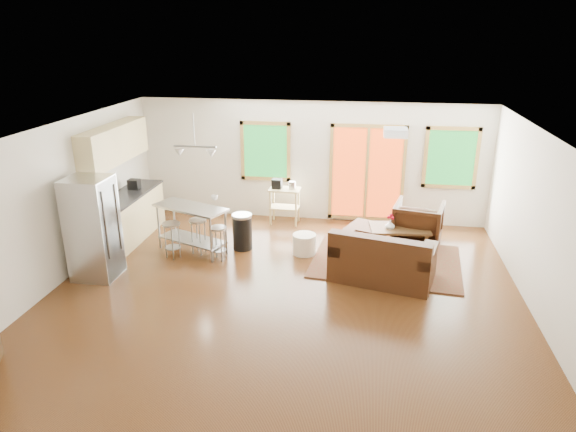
# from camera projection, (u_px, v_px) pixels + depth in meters

# --- Properties ---
(floor) EXTENTS (7.50, 7.00, 0.02)m
(floor) POSITION_uv_depth(u_px,v_px,m) (285.00, 292.00, 8.29)
(floor) COLOR #381E0D
(floor) RESTS_ON ground
(ceiling) EXTENTS (7.50, 7.00, 0.02)m
(ceiling) POSITION_uv_depth(u_px,v_px,m) (285.00, 131.00, 7.40)
(ceiling) COLOR white
(ceiling) RESTS_ON ground
(back_wall) EXTENTS (7.50, 0.02, 2.60)m
(back_wall) POSITION_uv_depth(u_px,v_px,m) (311.00, 162.00, 11.10)
(back_wall) COLOR beige
(back_wall) RESTS_ON ground
(left_wall) EXTENTS (0.02, 7.00, 2.60)m
(left_wall) POSITION_uv_depth(u_px,v_px,m) (59.00, 204.00, 8.40)
(left_wall) COLOR beige
(left_wall) RESTS_ON ground
(right_wall) EXTENTS (0.02, 7.00, 2.60)m
(right_wall) POSITION_uv_depth(u_px,v_px,m) (546.00, 231.00, 7.29)
(right_wall) COLOR beige
(right_wall) RESTS_ON ground
(front_wall) EXTENTS (7.50, 0.02, 2.60)m
(front_wall) POSITION_uv_depth(u_px,v_px,m) (221.00, 350.00, 4.59)
(front_wall) COLOR beige
(front_wall) RESTS_ON ground
(window_left) EXTENTS (1.10, 0.05, 1.30)m
(window_left) POSITION_uv_depth(u_px,v_px,m) (265.00, 151.00, 11.13)
(window_left) COLOR #155B1F
(window_left) RESTS_ON back_wall
(french_doors) EXTENTS (1.60, 0.05, 2.10)m
(french_doors) POSITION_uv_depth(u_px,v_px,m) (367.00, 173.00, 10.95)
(french_doors) COLOR #BB390F
(french_doors) RESTS_ON back_wall
(window_right) EXTENTS (1.10, 0.05, 1.30)m
(window_right) POSITION_uv_depth(u_px,v_px,m) (451.00, 158.00, 10.56)
(window_right) COLOR #155B1F
(window_right) RESTS_ON back_wall
(rug) EXTENTS (2.80, 2.26, 0.03)m
(rug) POSITION_uv_depth(u_px,v_px,m) (386.00, 261.00, 9.36)
(rug) COLOR #42532E
(rug) RESTS_ON floor
(loveseat) EXTENTS (1.84, 1.31, 0.89)m
(loveseat) POSITION_uv_depth(u_px,v_px,m) (382.00, 261.00, 8.58)
(loveseat) COLOR black
(loveseat) RESTS_ON floor
(coffee_table) EXTENTS (1.18, 0.79, 0.44)m
(coffee_table) POSITION_uv_depth(u_px,v_px,m) (399.00, 230.00, 9.80)
(coffee_table) COLOR #382613
(coffee_table) RESTS_ON floor
(armchair) EXTENTS (1.06, 1.01, 0.93)m
(armchair) POSITION_uv_depth(u_px,v_px,m) (418.00, 221.00, 10.04)
(armchair) COLOR black
(armchair) RESTS_ON floor
(ottoman) EXTENTS (0.82, 0.82, 0.42)m
(ottoman) POSITION_uv_depth(u_px,v_px,m) (366.00, 235.00, 10.01)
(ottoman) COLOR black
(ottoman) RESTS_ON floor
(pouf) EXTENTS (0.56, 0.56, 0.38)m
(pouf) POSITION_uv_depth(u_px,v_px,m) (304.00, 244.00, 9.65)
(pouf) COLOR white
(pouf) RESTS_ON floor
(vase) EXTENTS (0.22, 0.23, 0.32)m
(vase) POSITION_uv_depth(u_px,v_px,m) (390.00, 224.00, 9.72)
(vase) COLOR silver
(vase) RESTS_ON coffee_table
(cabinets) EXTENTS (0.64, 2.24, 2.30)m
(cabinets) POSITION_uv_depth(u_px,v_px,m) (124.00, 195.00, 10.07)
(cabinets) COLOR tan
(cabinets) RESTS_ON floor
(refrigerator) EXTENTS (0.72, 0.68, 1.74)m
(refrigerator) POSITION_uv_depth(u_px,v_px,m) (93.00, 228.00, 8.55)
(refrigerator) COLOR #B7BABC
(refrigerator) RESTS_ON floor
(island) EXTENTS (1.52, 1.05, 0.89)m
(island) POSITION_uv_depth(u_px,v_px,m) (191.00, 221.00, 9.62)
(island) COLOR #B7BABC
(island) RESTS_ON floor
(cup) EXTENTS (0.15, 0.13, 0.12)m
(cup) POSITION_uv_depth(u_px,v_px,m) (214.00, 197.00, 9.69)
(cup) COLOR white
(cup) RESTS_ON island
(bar_stool_a) EXTENTS (0.43, 0.43, 0.68)m
(bar_stool_a) POSITION_uv_depth(u_px,v_px,m) (172.00, 232.00, 9.37)
(bar_stool_a) COLOR #B7BABC
(bar_stool_a) RESTS_ON floor
(bar_stool_b) EXTENTS (0.39, 0.39, 0.68)m
(bar_stool_b) POSITION_uv_depth(u_px,v_px,m) (198.00, 228.00, 9.56)
(bar_stool_b) COLOR #B7BABC
(bar_stool_b) RESTS_ON floor
(bar_stool_c) EXTENTS (0.33, 0.33, 0.64)m
(bar_stool_c) POSITION_uv_depth(u_px,v_px,m) (218.00, 236.00, 9.29)
(bar_stool_c) COLOR #B7BABC
(bar_stool_c) RESTS_ON floor
(trash_can) EXTENTS (0.45, 0.45, 0.70)m
(trash_can) POSITION_uv_depth(u_px,v_px,m) (242.00, 231.00, 9.81)
(trash_can) COLOR black
(trash_can) RESTS_ON floor
(kitchen_cart) EXTENTS (0.66, 0.44, 0.99)m
(kitchen_cart) POSITION_uv_depth(u_px,v_px,m) (284.00, 193.00, 11.00)
(kitchen_cart) COLOR tan
(kitchen_cart) RESTS_ON floor
(ceiling_flush) EXTENTS (0.35, 0.35, 0.12)m
(ceiling_flush) POSITION_uv_depth(u_px,v_px,m) (396.00, 132.00, 7.74)
(ceiling_flush) COLOR white
(ceiling_flush) RESTS_ON ceiling
(pendant_light) EXTENTS (0.80, 0.18, 0.79)m
(pendant_light) POSITION_uv_depth(u_px,v_px,m) (195.00, 152.00, 9.31)
(pendant_light) COLOR gray
(pendant_light) RESTS_ON ceiling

